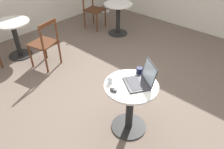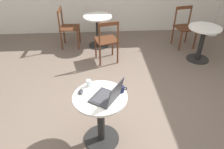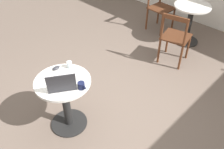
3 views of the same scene
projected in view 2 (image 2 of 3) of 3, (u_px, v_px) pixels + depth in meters
name	position (u px, v px, depth m)	size (l,w,h in m)	color
ground_plane	(126.00, 111.00, 3.40)	(16.00, 16.00, 0.00)	#66564C
cafe_table_near	(101.00, 112.00, 2.68)	(0.65, 0.65, 0.74)	black
cafe_table_mid	(202.00, 38.00, 4.49)	(0.65, 0.65, 0.74)	black
cafe_table_far	(98.00, 26.00, 5.05)	(0.65, 0.65, 0.74)	black
chair_mid_back	(184.00, 27.00, 5.08)	(0.50, 0.50, 0.91)	#562D19
chair_far_front	(107.00, 41.00, 4.44)	(0.51, 0.51, 0.91)	#562D19
chair_far_left	(68.00, 28.00, 5.04)	(0.44, 0.44, 0.91)	#562D19
laptop	(108.00, 96.00, 2.46)	(0.42, 0.42, 0.27)	#2D2D33
mouse	(81.00, 92.00, 2.59)	(0.06, 0.10, 0.03)	#2D2D33
mug	(121.00, 89.00, 2.59)	(0.11, 0.08, 0.08)	#141938
drinking_glass	(89.00, 83.00, 2.69)	(0.06, 0.06, 0.09)	silver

